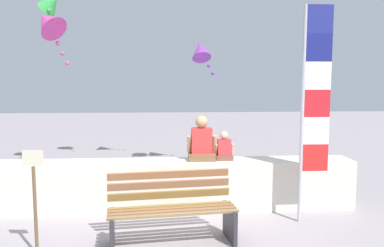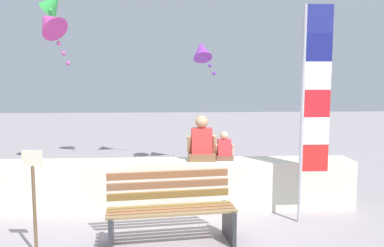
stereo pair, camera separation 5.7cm
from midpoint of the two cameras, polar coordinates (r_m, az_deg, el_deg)
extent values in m
plane|color=gray|center=(5.33, -3.26, -16.53)|extent=(40.00, 40.00, 0.00)
cube|color=beige|center=(6.30, -3.39, -9.06)|extent=(5.89, 0.58, 0.79)
cube|color=olive|center=(4.82, -2.96, -13.33)|extent=(1.62, 0.26, 0.03)
cube|color=#905F3E|center=(4.92, -3.14, -12.89)|extent=(1.62, 0.26, 0.03)
cube|color=brown|center=(5.03, -3.31, -12.47)|extent=(1.62, 0.26, 0.03)
cube|color=olive|center=(5.14, -3.47, -12.07)|extent=(1.62, 0.26, 0.03)
cube|color=olive|center=(5.20, -3.63, -10.44)|extent=(1.62, 0.24, 0.10)
cube|color=#8C5F41|center=(5.19, -3.67, -9.00)|extent=(1.62, 0.24, 0.10)
cube|color=#945E3A|center=(5.17, -3.71, -7.54)|extent=(1.62, 0.24, 0.10)
cube|color=#2D2D33|center=(5.02, -12.06, -15.37)|extent=(0.11, 0.53, 0.45)
cube|color=#2D2D33|center=(5.20, 5.30, -14.49)|extent=(0.11, 0.53, 0.45)
cube|color=brown|center=(6.25, 1.17, -4.90)|extent=(0.42, 0.35, 0.12)
cube|color=red|center=(6.20, 1.17, -2.55)|extent=(0.33, 0.21, 0.40)
cylinder|color=tan|center=(6.18, -0.69, -3.04)|extent=(0.07, 0.16, 0.29)
cylinder|color=tan|center=(6.21, 3.05, -2.99)|extent=(0.07, 0.16, 0.29)
sphere|color=tan|center=(6.16, 1.18, 0.24)|extent=(0.20, 0.20, 0.20)
cube|color=brown|center=(6.29, 4.50, -5.03)|extent=(0.27, 0.22, 0.07)
cube|color=#D1353A|center=(6.26, 4.51, -3.52)|extent=(0.21, 0.14, 0.26)
cylinder|color=#E0AB89|center=(6.24, 3.34, -3.84)|extent=(0.04, 0.10, 0.19)
cylinder|color=#E0AB89|center=(6.28, 5.71, -3.80)|extent=(0.04, 0.10, 0.19)
sphere|color=#E0AB89|center=(6.23, 4.53, -1.74)|extent=(0.13, 0.13, 0.13)
cylinder|color=#B7B7BC|center=(5.73, 15.73, 1.05)|extent=(0.05, 0.05, 3.13)
cube|color=red|center=(5.89, 17.51, -4.84)|extent=(0.38, 0.02, 0.40)
cube|color=white|center=(5.83, 17.64, -1.03)|extent=(0.38, 0.02, 0.40)
cube|color=red|center=(5.80, 17.78, 2.85)|extent=(0.38, 0.02, 0.40)
cube|color=white|center=(5.79, 17.91, 6.75)|extent=(0.38, 0.02, 0.40)
cube|color=navy|center=(5.80, 18.05, 10.65)|extent=(0.38, 0.02, 0.40)
cube|color=navy|center=(5.85, 18.19, 14.51)|extent=(0.38, 0.02, 0.40)
cone|color=purple|center=(9.12, 1.09, 10.81)|extent=(0.53, 0.66, 0.60)
sphere|color=purple|center=(9.13, 1.71, 9.67)|extent=(0.08, 0.08, 0.08)
sphere|color=purple|center=(9.15, 2.32, 8.53)|extent=(0.08, 0.08, 0.08)
sphere|color=purple|center=(9.17, 2.92, 7.40)|extent=(0.08, 0.08, 0.08)
cone|color=green|center=(9.15, -20.23, 16.48)|extent=(0.70, 0.61, 0.59)
sphere|color=green|center=(9.04, -20.59, 15.43)|extent=(0.08, 0.08, 0.08)
sphere|color=green|center=(8.94, -20.95, 14.36)|extent=(0.08, 0.08, 0.08)
sphere|color=green|center=(8.84, -21.33, 13.26)|extent=(0.08, 0.08, 0.08)
cone|color=#DB3D9E|center=(7.65, -20.76, 13.86)|extent=(0.83, 0.79, 0.67)
sphere|color=#CB4A9F|center=(7.69, -20.10, 12.49)|extent=(0.08, 0.08, 0.08)
sphere|color=#CB4A9F|center=(7.73, -19.45, 11.14)|extent=(0.08, 0.08, 0.08)
sphere|color=#CB4A9F|center=(7.78, -18.82, 9.80)|extent=(0.08, 0.08, 0.08)
sphere|color=#CB4A9F|center=(7.83, -18.19, 8.47)|extent=(0.08, 0.08, 0.08)
cylinder|color=brown|center=(5.01, -22.48, -11.94)|extent=(0.04, 0.04, 1.08)
cube|color=beige|center=(4.86, -22.80, -4.75)|extent=(0.24, 0.04, 0.18)
camera|label=1|loc=(0.03, -90.27, -0.03)|focal=36.03mm
camera|label=2|loc=(0.03, 89.73, 0.03)|focal=36.03mm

